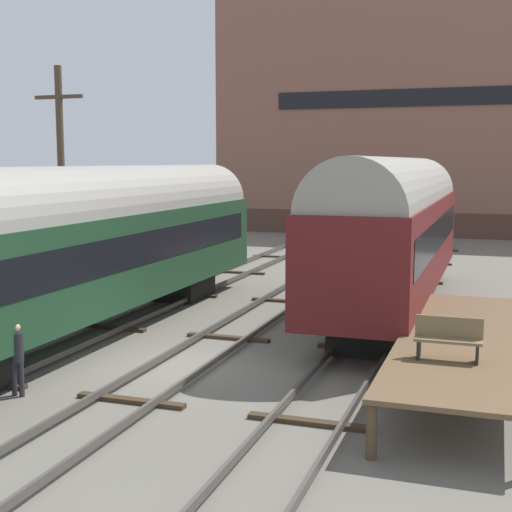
% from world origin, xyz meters
% --- Properties ---
extents(ground_plane, '(200.00, 200.00, 0.00)m').
position_xyz_m(ground_plane, '(0.00, 0.00, 0.00)').
color(ground_plane, '#6B665B').
extents(track_left, '(2.60, 60.00, 0.26)m').
position_xyz_m(track_left, '(-4.09, 0.00, 0.14)').
color(track_left, '#4C4742').
rests_on(track_left, ground).
extents(track_middle, '(2.60, 60.00, 0.26)m').
position_xyz_m(track_middle, '(0.00, 0.00, 0.14)').
color(track_middle, '#4C4742').
rests_on(track_middle, ground).
extents(track_right, '(2.60, 60.00, 0.26)m').
position_xyz_m(track_right, '(4.09, 0.00, 0.14)').
color(track_right, '#4C4742').
rests_on(track_right, ground).
extents(train_car_green, '(3.06, 18.99, 5.17)m').
position_xyz_m(train_car_green, '(-4.09, 2.47, 2.94)').
color(train_car_green, black).
rests_on(train_car_green, ground).
extents(train_car_maroon, '(3.12, 16.64, 5.45)m').
position_xyz_m(train_car_maroon, '(4.09, 8.73, 3.09)').
color(train_car_maroon, black).
rests_on(train_car_maroon, ground).
extents(station_platform, '(2.91, 10.70, 1.15)m').
position_xyz_m(station_platform, '(6.86, 0.91, 1.05)').
color(station_platform, brown).
rests_on(station_platform, ground).
extents(bench, '(1.40, 0.40, 0.91)m').
position_xyz_m(bench, '(6.65, -1.34, 1.63)').
color(bench, brown).
rests_on(bench, station_platform).
extents(person_worker, '(0.32, 0.32, 1.70)m').
position_xyz_m(person_worker, '(-2.64, -3.43, 1.02)').
color(person_worker, '#282833').
rests_on(person_worker, ground).
extents(utility_pole, '(1.80, 0.24, 8.44)m').
position_xyz_m(utility_pole, '(-6.40, 4.14, 4.38)').
color(utility_pole, '#473828').
rests_on(utility_pole, ground).
extents(warehouse_building, '(33.32, 11.71, 17.59)m').
position_xyz_m(warehouse_building, '(3.60, 40.25, 8.79)').
color(warehouse_building, '#4F342A').
rests_on(warehouse_building, ground).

